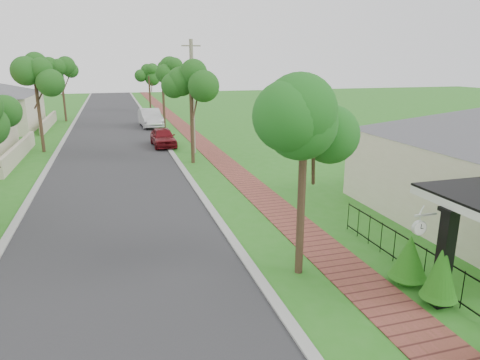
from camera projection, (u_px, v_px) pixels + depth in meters
name	position (u px, v px, depth m)	size (l,w,h in m)	color
ground	(252.00, 311.00, 10.32)	(160.00, 160.00, 0.00)	#2A761C
road	(114.00, 154.00, 27.99)	(7.00, 120.00, 0.02)	#28282B
kerb_right	(170.00, 151.00, 28.99)	(0.30, 120.00, 0.10)	#9E9E99
kerb_left	(54.00, 157.00, 26.99)	(0.30, 120.00, 0.10)	#9E9E99
sidewalk	(208.00, 149.00, 29.70)	(1.50, 120.00, 0.03)	brown
porch_post	(444.00, 262.00, 10.34)	(0.48, 0.48, 2.52)	black
picket_fence	(425.00, 264.00, 11.52)	(0.03, 8.02, 1.00)	black
street_trees	(110.00, 79.00, 33.14)	(10.70, 37.65, 5.89)	#382619
hedge_row	(459.00, 285.00, 9.81)	(0.90, 4.46, 2.17)	#205B12
parked_car_red	(163.00, 137.00, 30.28)	(1.55, 3.84, 1.31)	maroon
parked_car_white	(150.00, 118.00, 39.48)	(1.73, 4.95, 1.63)	silver
near_tree	(304.00, 123.00, 11.08)	(2.10, 2.10, 5.38)	#382619
utility_pole	(193.00, 97.00, 27.27)	(1.20, 0.24, 7.18)	gray
station_clock	(420.00, 227.00, 10.36)	(0.64, 0.13, 0.53)	silver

